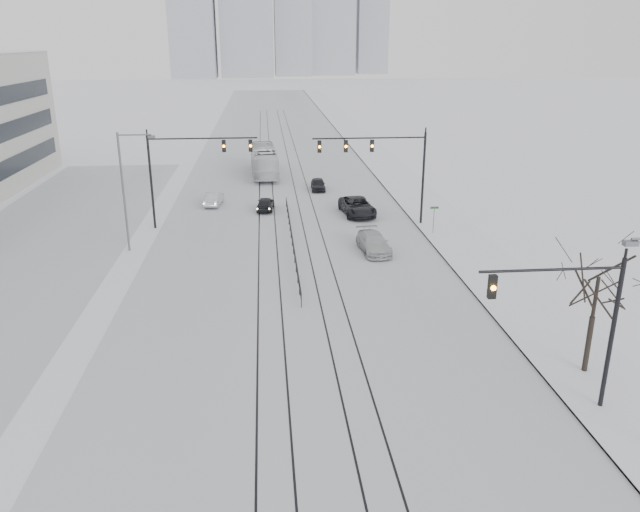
{
  "coord_description": "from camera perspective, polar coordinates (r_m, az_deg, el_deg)",
  "views": [
    {
      "loc": [
        -1.94,
        -16.47,
        15.31
      ],
      "look_at": [
        1.15,
        18.23,
        3.2
      ],
      "focal_mm": 35.0,
      "sensor_mm": 36.0,
      "label": 1
    }
  ],
  "objects": [
    {
      "name": "traffic_mast_ne",
      "position": [
        53.3,
        5.98,
        8.74
      ],
      "size": [
        9.6,
        0.37,
        8.0
      ],
      "color": "black",
      "rests_on": "ground"
    },
    {
      "name": "median_fence",
      "position": [
        48.8,
        -2.58,
        1.51
      ],
      "size": [
        0.06,
        24.0,
        1.0
      ],
      "color": "black",
      "rests_on": "ground"
    },
    {
      "name": "parking_strip",
      "position": [
        56.65,
        -23.48,
        1.88
      ],
      "size": [
        14.0,
        60.0,
        0.03
      ],
      "primitive_type": "cube",
      "color": "silver",
      "rests_on": "ground"
    },
    {
      "name": "curb",
      "position": [
        79.05,
        4.51,
        7.98
      ],
      "size": [
        0.1,
        260.0,
        0.12
      ],
      "primitive_type": "cube",
      "color": "gray",
      "rests_on": "ground"
    },
    {
      "name": "road",
      "position": [
        78.01,
        -3.6,
        7.82
      ],
      "size": [
        22.0,
        260.0,
        0.02
      ],
      "primitive_type": "cube",
      "color": "silver",
      "rests_on": "ground"
    },
    {
      "name": "box_truck",
      "position": [
        75.29,
        -5.13,
        8.65
      ],
      "size": [
        3.3,
        12.1,
        3.34
      ],
      "primitive_type": "imported",
      "rotation": [
        0.0,
        0.0,
        3.18
      ],
      "color": "silver",
      "rests_on": "ground"
    },
    {
      "name": "sedan_sb_outer",
      "position": [
        61.8,
        -9.7,
        5.16
      ],
      "size": [
        1.8,
        4.04,
        1.29
      ],
      "primitive_type": "imported",
      "rotation": [
        0.0,
        0.0,
        3.03
      ],
      "color": "#AFB1B7",
      "rests_on": "ground"
    },
    {
      "name": "sedan_nb_far",
      "position": [
        67.29,
        -0.18,
        6.56
      ],
      "size": [
        1.61,
        3.74,
        1.26
      ],
      "primitive_type": "imported",
      "rotation": [
        0.0,
        0.0,
        -0.03
      ],
      "color": "black",
      "rests_on": "ground"
    },
    {
      "name": "street_sign",
      "position": [
        52.21,
        10.38,
        3.63
      ],
      "size": [
        0.7,
        0.06,
        2.4
      ],
      "color": "#595B60",
      "rests_on": "ground"
    },
    {
      "name": "sedan_nb_right",
      "position": [
        47.5,
        4.92,
        1.19
      ],
      "size": [
        2.37,
        5.05,
        1.43
      ],
      "primitive_type": "imported",
      "rotation": [
        0.0,
        0.0,
        0.08
      ],
      "color": "#B2B6BA",
      "rests_on": "ground"
    },
    {
      "name": "traffic_mast_near",
      "position": [
        27.97,
        22.55,
        -4.99
      ],
      "size": [
        6.1,
        0.37,
        7.0
      ],
      "color": "black",
      "rests_on": "ground"
    },
    {
      "name": "sedan_nb_front",
      "position": [
        57.61,
        3.43,
        4.53
      ],
      "size": [
        3.14,
        5.9,
        1.58
      ],
      "primitive_type": "imported",
      "rotation": [
        0.0,
        0.0,
        0.09
      ],
      "color": "black",
      "rests_on": "ground"
    },
    {
      "name": "street_light_west",
      "position": [
        48.65,
        -17.26,
        6.32
      ],
      "size": [
        2.73,
        0.25,
        9.0
      ],
      "color": "#595B60",
      "rests_on": "ground"
    },
    {
      "name": "bare_tree",
      "position": [
        31.54,
        24.01,
        -2.64
      ],
      "size": [
        4.4,
        4.4,
        6.1
      ],
      "color": "black",
      "rests_on": "ground"
    },
    {
      "name": "skyline",
      "position": [
        290.58,
        -4.01,
        22.15
      ],
      "size": [
        96.0,
        48.0,
        72.0
      ],
      "color": "#9498A3",
      "rests_on": "ground"
    },
    {
      "name": "sedan_sb_inner",
      "position": [
        59.33,
        -5.01,
        4.77
      ],
      "size": [
        1.89,
        3.88,
        1.28
      ],
      "primitive_type": "imported",
      "rotation": [
        0.0,
        0.0,
        3.04
      ],
      "color": "black",
      "rests_on": "ground"
    },
    {
      "name": "traffic_mast_nw",
      "position": [
        53.76,
        -12.17,
        8.31
      ],
      "size": [
        9.1,
        0.37,
        8.0
      ],
      "color": "black",
      "rests_on": "ground"
    },
    {
      "name": "sidewalk_east",
      "position": [
        79.48,
        6.27,
        8.01
      ],
      "size": [
        5.0,
        260.0,
        0.16
      ],
      "primitive_type": "cube",
      "color": "silver",
      "rests_on": "ground"
    },
    {
      "name": "tram_rails",
      "position": [
        58.53,
        -3.02,
        4.0
      ],
      "size": [
        5.3,
        180.0,
        0.01
      ],
      "color": "black",
      "rests_on": "ground"
    }
  ]
}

